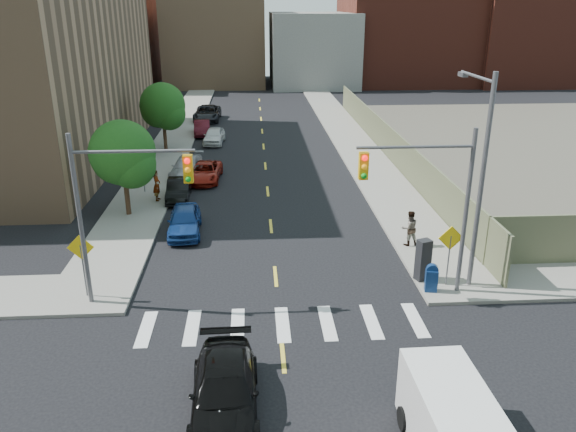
{
  "coord_description": "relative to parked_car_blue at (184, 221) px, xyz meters",
  "views": [
    {
      "loc": [
        -0.85,
        -14.31,
        11.41
      ],
      "look_at": [
        0.7,
        10.25,
        2.0
      ],
      "focal_mm": 35.0,
      "sensor_mm": 36.0,
      "label": 1
    }
  ],
  "objects": [
    {
      "name": "pedestrian_east",
      "position": [
        11.25,
        -2.56,
        0.33
      ],
      "size": [
        0.97,
        0.82,
        1.77
      ],
      "primitive_type": "imported",
      "rotation": [
        0.0,
        0.0,
        3.32
      ],
      "color": "gray",
      "rests_on": "sidewalk_ne"
    },
    {
      "name": "parked_car_red",
      "position": [
        0.35,
        9.27,
        -0.09
      ],
      "size": [
        2.34,
        4.59,
        1.24
      ],
      "primitive_type": "imported",
      "rotation": [
        0.0,
        0.0,
        -0.06
      ],
      "color": "maroon",
      "rests_on": "ground"
    },
    {
      "name": "black_sedan",
      "position": [
        2.69,
        -13.95,
        0.01
      ],
      "size": [
        2.09,
        4.95,
        1.43
      ],
      "primitive_type": "imported",
      "rotation": [
        0.0,
        0.0,
        0.02
      ],
      "color": "black",
      "rests_on": "ground"
    },
    {
      "name": "bg_bldg_midwest",
      "position": [
        -1.45,
        58.71,
        6.79
      ],
      "size": [
        14.0,
        16.0,
        15.0
      ],
      "primitive_type": "cube",
      "color": "#8C6B4C",
      "rests_on": "ground"
    },
    {
      "name": "parked_car_silver",
      "position": [
        -0.95,
        10.32,
        -0.03
      ],
      "size": [
        2.33,
        4.82,
        1.35
      ],
      "primitive_type": "imported",
      "rotation": [
        0.0,
        0.0,
        -0.1
      ],
      "color": "#9B9DA3",
      "rests_on": "ground"
    },
    {
      "name": "bg_bldg_east",
      "position": [
        26.55,
        58.71,
        7.29
      ],
      "size": [
        18.0,
        18.0,
        16.0
      ],
      "primitive_type": "cube",
      "color": "#592319",
      "rests_on": "ground"
    },
    {
      "name": "tree_west_near",
      "position": [
        -3.46,
        2.75,
        2.77
      ],
      "size": [
        3.66,
        3.64,
        5.52
      ],
      "color": "#332114",
      "rests_on": "ground"
    },
    {
      "name": "tree_west_far",
      "position": [
        -3.46,
        17.75,
        2.77
      ],
      "size": [
        3.66,
        3.64,
        5.52
      ],
      "color": "#332114",
      "rests_on": "ground"
    },
    {
      "name": "sidewalk_nw",
      "position": [
        -3.2,
        28.21,
        -0.63
      ],
      "size": [
        3.5,
        73.0,
        0.15
      ],
      "primitive_type": "cube",
      "color": "gray",
      "rests_on": "ground"
    },
    {
      "name": "ground",
      "position": [
        4.55,
        -13.29,
        -0.71
      ],
      "size": [
        160.0,
        160.0,
        0.0
      ],
      "primitive_type": "plane",
      "color": "black",
      "rests_on": "ground"
    },
    {
      "name": "warn_sign_nw",
      "position": [
        -3.25,
        -6.79,
        1.29
      ],
      "size": [
        1.06,
        0.06,
        2.83
      ],
      "color": "#59595E",
      "rests_on": "ground"
    },
    {
      "name": "parked_car_grey",
      "position": [
        -0.95,
        30.16,
        0.05
      ],
      "size": [
        2.69,
        5.55,
        1.52
      ],
      "primitive_type": "imported",
      "rotation": [
        0.0,
        0.0,
        -0.03
      ],
      "color": "black",
      "rests_on": "ground"
    },
    {
      "name": "bg_bldg_fareast",
      "position": [
        42.55,
        56.71,
        8.29
      ],
      "size": [
        14.0,
        16.0,
        18.0
      ],
      "primitive_type": "cube",
      "color": "#592319",
      "rests_on": "ground"
    },
    {
      "name": "signal_ne",
      "position": [
        10.53,
        -7.29,
        3.82
      ],
      "size": [
        4.59,
        0.3,
        7.0
      ],
      "color": "#59595E",
      "rests_on": "ground"
    },
    {
      "name": "warn_sign_midwest",
      "position": [
        -3.25,
        6.71,
        1.29
      ],
      "size": [
        1.06,
        0.06,
        2.83
      ],
      "color": "#59595E",
      "rests_on": "ground"
    },
    {
      "name": "streetlight_ne",
      "position": [
        12.75,
        -6.39,
        4.51
      ],
      "size": [
        0.25,
        3.7,
        9.0
      ],
      "color": "#59595E",
      "rests_on": "ground"
    },
    {
      "name": "parked_car_black",
      "position": [
        -0.95,
        5.53,
        -0.08
      ],
      "size": [
        1.46,
        3.86,
        1.26
      ],
      "primitive_type": "imported",
      "rotation": [
        0.0,
        0.0,
        0.03
      ],
      "color": "black",
      "rests_on": "ground"
    },
    {
      "name": "parked_car_blue",
      "position": [
        0.0,
        0.0,
        0.0
      ],
      "size": [
        1.89,
        4.23,
        1.41
      ],
      "primitive_type": "imported",
      "rotation": [
        0.0,
        0.0,
        0.06
      ],
      "color": "navy",
      "rests_on": "ground"
    },
    {
      "name": "bg_bldg_center",
      "position": [
        12.55,
        56.71,
        4.29
      ],
      "size": [
        12.0,
        16.0,
        10.0
      ],
      "primitive_type": "cube",
      "color": "gray",
      "rests_on": "ground"
    },
    {
      "name": "fence_north",
      "position": [
        14.15,
        14.71,
        0.54
      ],
      "size": [
        0.12,
        44.0,
        2.5
      ],
      "primitive_type": "cube",
      "color": "#6B6F4E",
      "rests_on": "ground"
    },
    {
      "name": "cargo_van",
      "position": [
        8.7,
        -16.37,
        0.42
      ],
      "size": [
        2.04,
        4.73,
        2.15
      ],
      "rotation": [
        0.0,
        0.0,
        0.02
      ],
      "color": "white",
      "rests_on": "ground"
    },
    {
      "name": "sidewalk_ne",
      "position": [
        12.3,
        28.21,
        -0.63
      ],
      "size": [
        3.5,
        73.0,
        0.15
      ],
      "primitive_type": "cube",
      "color": "gray",
      "rests_on": "ground"
    },
    {
      "name": "pedestrian_west",
      "position": [
        -2.17,
        4.99,
        0.39
      ],
      "size": [
        0.47,
        0.7,
        1.89
      ],
      "primitive_type": "imported",
      "rotation": [
        0.0,
        0.0,
        1.54
      ],
      "color": "gray",
      "rests_on": "sidewalk_nw"
    },
    {
      "name": "mailbox",
      "position": [
        10.92,
        -7.29,
        0.03
      ],
      "size": [
        0.55,
        0.46,
        1.21
      ],
      "rotation": [
        0.0,
        0.0,
        -0.17
      ],
      "color": "navy",
      "rests_on": "sidewalk_ne"
    },
    {
      "name": "bg_bldg_west",
      "position": [
        -17.45,
        56.71,
        5.29
      ],
      "size": [
        14.0,
        18.0,
        12.0
      ],
      "primitive_type": "cube",
      "color": "#592319",
      "rests_on": "ground"
    },
    {
      "name": "payphone",
      "position": [
        10.85,
        -6.25,
        0.37
      ],
      "size": [
        0.67,
        0.61,
        1.85
      ],
      "primitive_type": "cube",
      "rotation": [
        0.0,
        0.0,
        0.34
      ],
      "color": "black",
      "rests_on": "sidewalk_ne"
    },
    {
      "name": "warn_sign_ne",
      "position": [
        11.75,
        -6.79,
        1.29
      ],
      "size": [
        1.06,
        0.06,
        2.83
      ],
      "color": "#59595E",
      "rests_on": "ground"
    },
    {
      "name": "parked_car_white",
      "position": [
        0.35,
        20.05,
        -0.02
      ],
      "size": [
        1.91,
        4.11,
        1.36
      ],
      "primitive_type": "imported",
      "rotation": [
        0.0,
        0.0,
        -0.08
      ],
      "color": "silver",
      "rests_on": "ground"
    },
    {
      "name": "parked_car_maroon",
      "position": [
        -0.95,
        23.44,
        -0.04
      ],
      "size": [
        1.71,
        4.13,
        1.33
      ],
      "primitive_type": "imported",
      "rotation": [
        0.0,
        0.0,
        0.08
      ],
      "color": "#430D15",
      "rests_on": "ground"
    },
    {
      "name": "signal_nw",
      "position": [
        -1.44,
        -7.29,
        3.82
      ],
      "size": [
        4.59,
        0.3,
        7.0
      ],
      "color": "#59595E",
      "rests_on": "ground"
    }
  ]
}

